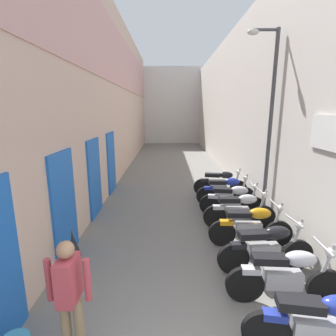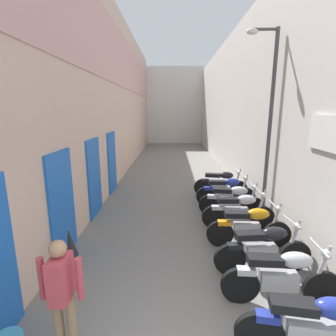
{
  "view_description": "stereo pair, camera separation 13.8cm",
  "coord_description": "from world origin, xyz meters",
  "px_view_note": "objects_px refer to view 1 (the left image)",
  "views": [
    {
      "loc": [
        -0.33,
        -1.49,
        2.99
      ],
      "look_at": [
        -0.33,
        6.44,
        1.19
      ],
      "focal_mm": 27.56,
      "sensor_mm": 36.0,
      "label": 1
    },
    {
      "loc": [
        -0.2,
        -1.48,
        2.99
      ],
      "look_at": [
        -0.33,
        6.44,
        1.19
      ],
      "focal_mm": 27.56,
      "sensor_mm": 36.0,
      "label": 2
    }
  ],
  "objects_px": {
    "motorcycle_eighth": "(220,183)",
    "umbrella_leaning": "(74,244)",
    "pedestrian_by_doorway": "(69,293)",
    "motorcycle_fourth": "(251,225)",
    "motorcycle_fifth": "(240,209)",
    "motorcycle_sixth": "(232,199)",
    "motorcycle_third": "(267,247)",
    "motorcycle_seventh": "(226,190)",
    "motorcycle_second": "(287,275)",
    "motorcycle_nearest": "(323,325)",
    "street_lamp": "(267,115)"
  },
  "relations": [
    {
      "from": "motorcycle_fifth",
      "to": "motorcycle_third",
      "type": "bearing_deg",
      "value": -90.0
    },
    {
      "from": "motorcycle_fifth",
      "to": "pedestrian_by_doorway",
      "type": "relative_size",
      "value": 1.18
    },
    {
      "from": "motorcycle_nearest",
      "to": "motorcycle_eighth",
      "type": "height_order",
      "value": "same"
    },
    {
      "from": "motorcycle_third",
      "to": "motorcycle_seventh",
      "type": "xyz_separation_m",
      "value": [
        0.0,
        3.45,
        0.0
      ]
    },
    {
      "from": "motorcycle_eighth",
      "to": "umbrella_leaning",
      "type": "relative_size",
      "value": 1.9
    },
    {
      "from": "umbrella_leaning",
      "to": "motorcycle_sixth",
      "type": "bearing_deg",
      "value": 38.67
    },
    {
      "from": "motorcycle_eighth",
      "to": "motorcycle_nearest",
      "type": "bearing_deg",
      "value": -90.0
    },
    {
      "from": "motorcycle_sixth",
      "to": "umbrella_leaning",
      "type": "distance_m",
      "value": 4.49
    },
    {
      "from": "motorcycle_second",
      "to": "motorcycle_third",
      "type": "height_order",
      "value": "same"
    },
    {
      "from": "motorcycle_eighth",
      "to": "motorcycle_second",
      "type": "bearing_deg",
      "value": -90.0
    },
    {
      "from": "pedestrian_by_doorway",
      "to": "motorcycle_fourth",
      "type": "bearing_deg",
      "value": 41.96
    },
    {
      "from": "motorcycle_fifth",
      "to": "motorcycle_sixth",
      "type": "height_order",
      "value": "same"
    },
    {
      "from": "motorcycle_seventh",
      "to": "umbrella_leaning",
      "type": "bearing_deg",
      "value": -133.76
    },
    {
      "from": "motorcycle_fifth",
      "to": "motorcycle_sixth",
      "type": "bearing_deg",
      "value": 90.01
    },
    {
      "from": "motorcycle_third",
      "to": "pedestrian_by_doorway",
      "type": "bearing_deg",
      "value": -149.53
    },
    {
      "from": "motorcycle_second",
      "to": "motorcycle_third",
      "type": "distance_m",
      "value": 0.83
    },
    {
      "from": "motorcycle_sixth",
      "to": "pedestrian_by_doorway",
      "type": "xyz_separation_m",
      "value": [
        -2.98,
        -4.35,
        0.42
      ]
    },
    {
      "from": "umbrella_leaning",
      "to": "street_lamp",
      "type": "xyz_separation_m",
      "value": [
        4.21,
        2.57,
        2.17
      ]
    },
    {
      "from": "motorcycle_second",
      "to": "pedestrian_by_doorway",
      "type": "bearing_deg",
      "value": -162.74
    },
    {
      "from": "motorcycle_fourth",
      "to": "motorcycle_eighth",
      "type": "distance_m",
      "value": 3.41
    },
    {
      "from": "motorcycle_nearest",
      "to": "motorcycle_fifth",
      "type": "bearing_deg",
      "value": 90.0
    },
    {
      "from": "motorcycle_eighth",
      "to": "umbrella_leaning",
      "type": "height_order",
      "value": "motorcycle_eighth"
    },
    {
      "from": "motorcycle_third",
      "to": "motorcycle_eighth",
      "type": "distance_m",
      "value": 4.33
    },
    {
      "from": "motorcycle_nearest",
      "to": "pedestrian_by_doorway",
      "type": "distance_m",
      "value": 3.01
    },
    {
      "from": "motorcycle_nearest",
      "to": "motorcycle_sixth",
      "type": "relative_size",
      "value": 1.0
    },
    {
      "from": "umbrella_leaning",
      "to": "motorcycle_nearest",
      "type": "bearing_deg",
      "value": -24.23
    },
    {
      "from": "motorcycle_sixth",
      "to": "motorcycle_seventh",
      "type": "xyz_separation_m",
      "value": [
        0.0,
        0.86,
        0.0
      ]
    },
    {
      "from": "motorcycle_second",
      "to": "motorcycle_eighth",
      "type": "xyz_separation_m",
      "value": [
        -0.0,
        5.16,
        0.0
      ]
    },
    {
      "from": "motorcycle_seventh",
      "to": "motorcycle_fourth",
      "type": "bearing_deg",
      "value": -90.0
    },
    {
      "from": "motorcycle_nearest",
      "to": "motorcycle_third",
      "type": "xyz_separation_m",
      "value": [
        0.0,
        1.78,
        0.0
      ]
    },
    {
      "from": "motorcycle_sixth",
      "to": "motorcycle_seventh",
      "type": "height_order",
      "value": "same"
    },
    {
      "from": "motorcycle_sixth",
      "to": "umbrella_leaning",
      "type": "xyz_separation_m",
      "value": [
        -3.5,
        -2.8,
        0.18
      ]
    },
    {
      "from": "motorcycle_seventh",
      "to": "pedestrian_by_doorway",
      "type": "relative_size",
      "value": 1.18
    },
    {
      "from": "motorcycle_nearest",
      "to": "motorcycle_seventh",
      "type": "xyz_separation_m",
      "value": [
        0.0,
        5.24,
        0.0
      ]
    },
    {
      "from": "motorcycle_fourth",
      "to": "motorcycle_sixth",
      "type": "relative_size",
      "value": 1.01
    },
    {
      "from": "motorcycle_third",
      "to": "motorcycle_fifth",
      "type": "distance_m",
      "value": 1.84
    },
    {
      "from": "motorcycle_sixth",
      "to": "pedestrian_by_doorway",
      "type": "bearing_deg",
      "value": -124.41
    },
    {
      "from": "motorcycle_third",
      "to": "umbrella_leaning",
      "type": "height_order",
      "value": "motorcycle_third"
    },
    {
      "from": "motorcycle_nearest",
      "to": "street_lamp",
      "type": "height_order",
      "value": "street_lamp"
    },
    {
      "from": "motorcycle_seventh",
      "to": "pedestrian_by_doorway",
      "type": "height_order",
      "value": "pedestrian_by_doorway"
    },
    {
      "from": "motorcycle_second",
      "to": "motorcycle_nearest",
      "type": "bearing_deg",
      "value": -90.01
    },
    {
      "from": "umbrella_leaning",
      "to": "motorcycle_eighth",
      "type": "bearing_deg",
      "value": 52.33
    },
    {
      "from": "motorcycle_third",
      "to": "motorcycle_seventh",
      "type": "bearing_deg",
      "value": 90.0
    },
    {
      "from": "motorcycle_fifth",
      "to": "umbrella_leaning",
      "type": "distance_m",
      "value": 4.06
    },
    {
      "from": "umbrella_leaning",
      "to": "pedestrian_by_doorway",
      "type": "bearing_deg",
      "value": -71.3
    },
    {
      "from": "pedestrian_by_doorway",
      "to": "umbrella_leaning",
      "type": "height_order",
      "value": "pedestrian_by_doorway"
    },
    {
      "from": "motorcycle_third",
      "to": "motorcycle_nearest",
      "type": "bearing_deg",
      "value": -90.0
    },
    {
      "from": "motorcycle_fifth",
      "to": "motorcycle_sixth",
      "type": "relative_size",
      "value": 1.01
    },
    {
      "from": "motorcycle_third",
      "to": "pedestrian_by_doorway",
      "type": "relative_size",
      "value": 1.18
    },
    {
      "from": "motorcycle_fourth",
      "to": "pedestrian_by_doorway",
      "type": "bearing_deg",
      "value": -138.04
    }
  ]
}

